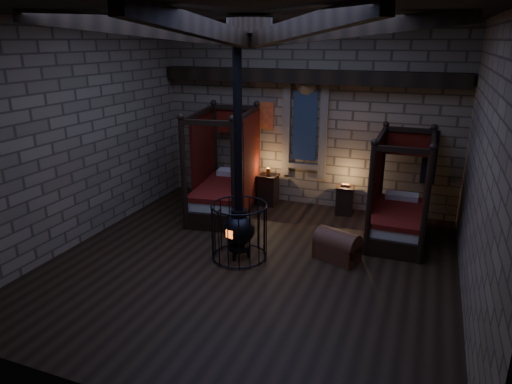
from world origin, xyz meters
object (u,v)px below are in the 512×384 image
(stove, at_px, (239,226))
(trunk_left, at_px, (210,211))
(bed_left, at_px, (225,188))
(trunk_right, at_px, (337,246))
(bed_right, at_px, (399,213))

(stove, bearing_deg, trunk_left, 149.89)
(bed_left, xyz_separation_m, stove, (1.23, -2.06, 0.05))
(trunk_left, height_order, trunk_right, trunk_left)
(bed_left, distance_m, stove, 2.40)
(bed_left, distance_m, bed_right, 3.87)
(bed_right, xyz_separation_m, trunk_right, (-0.94, -1.41, -0.27))
(bed_left, relative_size, stove, 0.59)
(trunk_left, relative_size, trunk_right, 1.07)
(bed_left, xyz_separation_m, bed_right, (3.87, -0.06, -0.06))
(bed_left, xyz_separation_m, trunk_right, (2.93, -1.47, -0.33))
(trunk_left, distance_m, stove, 1.83)
(bed_right, bearing_deg, stove, -142.94)
(trunk_right, bearing_deg, bed_left, 173.20)
(trunk_left, xyz_separation_m, stove, (1.25, -1.28, 0.33))
(stove, bearing_deg, bed_left, 136.53)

